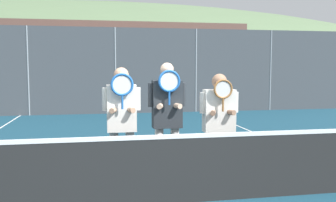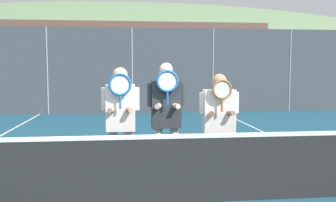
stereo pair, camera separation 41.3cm
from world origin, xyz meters
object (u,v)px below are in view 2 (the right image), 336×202
object	(u,v)px
player_center_left	(166,114)
car_center	(210,86)
player_leftmost	(121,117)
car_left_of_center	(106,86)
player_center_right	(219,119)

from	to	relation	value
player_center_left	car_center	xyz separation A→B (m)	(3.44, 12.12, -0.22)
player_leftmost	car_left_of_center	distance (m)	11.78
player_center_right	car_left_of_center	size ratio (longest dim) A/B	0.36
player_center_left	player_center_right	size ratio (longest dim) A/B	1.10
player_center_right	car_center	size ratio (longest dim) A/B	0.40
player_center_right	car_left_of_center	distance (m)	12.01
player_leftmost	player_center_right	distance (m)	1.47
player_center_left	player_center_right	bearing A→B (deg)	-3.61
player_center_left	player_center_right	world-z (taller)	player_center_left
player_leftmost	player_center_right	world-z (taller)	player_leftmost
player_center_right	car_center	xyz separation A→B (m)	(2.65, 12.17, -0.15)
player_center_left	car_left_of_center	bearing A→B (deg)	97.19
player_leftmost	car_left_of_center	size ratio (longest dim) A/B	0.38
car_left_of_center	car_center	world-z (taller)	car_left_of_center
player_center_right	car_center	bearing A→B (deg)	77.73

